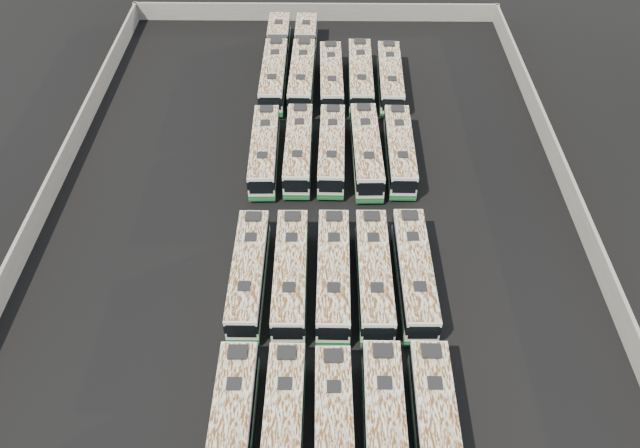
% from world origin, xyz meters
% --- Properties ---
extents(ground, '(140.00, 140.00, 0.00)m').
position_xyz_m(ground, '(0.00, 0.00, 0.00)').
color(ground, black).
rests_on(ground, ground).
extents(perimeter_wall, '(45.20, 73.20, 2.20)m').
position_xyz_m(perimeter_wall, '(0.00, 0.00, 1.10)').
color(perimeter_wall, slate).
rests_on(perimeter_wall, ground).
extents(bus_front_far_left, '(2.40, 11.29, 3.18)m').
position_xyz_m(bus_front_far_left, '(-4.16, -19.75, 1.63)').
color(bus_front_far_left, silver).
rests_on(bus_front_far_left, ground).
extents(bus_front_left, '(2.43, 11.00, 3.09)m').
position_xyz_m(bus_front_left, '(-1.10, -19.58, 1.58)').
color(bus_front_left, silver).
rests_on(bus_front_left, ground).
extents(bus_front_center, '(2.44, 10.93, 3.07)m').
position_xyz_m(bus_front_center, '(1.94, -19.73, 1.57)').
color(bus_front_center, silver).
rests_on(bus_front_center, ground).
extents(bus_front_right, '(2.56, 11.43, 3.21)m').
position_xyz_m(bus_front_right, '(4.96, -19.62, 1.64)').
color(bus_front_right, silver).
rests_on(bus_front_right, ground).
extents(bus_front_far_right, '(2.58, 11.42, 3.21)m').
position_xyz_m(bus_front_far_right, '(8.02, -19.60, 1.64)').
color(bus_front_far_right, silver).
rests_on(bus_front_far_right, ground).
extents(bus_midfront_far_left, '(2.35, 10.99, 3.09)m').
position_xyz_m(bus_midfront_far_left, '(-4.28, -7.13, 1.58)').
color(bus_midfront_far_left, silver).
rests_on(bus_midfront_far_left, ground).
extents(bus_midfront_left, '(2.43, 11.17, 3.14)m').
position_xyz_m(bus_midfront_left, '(-1.19, -7.20, 1.61)').
color(bus_midfront_left, silver).
rests_on(bus_midfront_left, ground).
extents(bus_midfront_center, '(2.48, 11.23, 3.16)m').
position_xyz_m(bus_midfront_center, '(1.96, -7.19, 1.61)').
color(bus_midfront_center, silver).
rests_on(bus_midfront_center, ground).
extents(bus_midfront_right, '(2.41, 11.22, 3.16)m').
position_xyz_m(bus_midfront_right, '(4.95, -7.16, 1.61)').
color(bus_midfront_right, silver).
rests_on(bus_midfront_right, ground).
extents(bus_midfront_far_right, '(2.46, 11.23, 3.16)m').
position_xyz_m(bus_midfront_far_right, '(7.94, -7.03, 1.61)').
color(bus_midfront_far_right, silver).
rests_on(bus_midfront_far_right, ground).
extents(bus_midback_far_left, '(2.56, 11.04, 3.10)m').
position_xyz_m(bus_midback_far_left, '(-4.22, 7.61, 1.58)').
color(bus_midback_far_left, silver).
rests_on(bus_midback_far_left, ground).
extents(bus_midback_left, '(2.39, 11.03, 3.10)m').
position_xyz_m(bus_midback_left, '(-1.14, 7.83, 1.59)').
color(bus_midback_left, silver).
rests_on(bus_midback_left, ground).
extents(bus_midback_center, '(2.57, 10.97, 3.08)m').
position_xyz_m(bus_midback_center, '(1.89, 7.81, 1.57)').
color(bus_midback_center, silver).
rests_on(bus_midback_center, ground).
extents(bus_midback_right, '(2.67, 11.47, 3.22)m').
position_xyz_m(bus_midback_right, '(5.02, 7.63, 1.64)').
color(bus_midback_right, silver).
rests_on(bus_midback_right, ground).
extents(bus_midback_far_right, '(2.45, 10.97, 3.08)m').
position_xyz_m(bus_midback_far_right, '(8.06, 7.80, 1.58)').
color(bus_midback_far_right, silver).
rests_on(bus_midback_far_right, ground).
extents(bus_back_far_left, '(2.42, 17.73, 3.21)m').
position_xyz_m(bus_back_far_left, '(-4.17, 23.41, 1.64)').
color(bus_back_far_left, silver).
rests_on(bus_back_far_left, ground).
extents(bus_back_left, '(2.79, 17.71, 3.20)m').
position_xyz_m(bus_back_left, '(-1.14, 23.36, 1.64)').
color(bus_back_left, silver).
rests_on(bus_back_left, ground).
extents(bus_back_center, '(2.50, 10.98, 3.08)m').
position_xyz_m(bus_back_center, '(1.87, 20.18, 1.58)').
color(bus_back_center, silver).
rests_on(bus_back_center, ground).
extents(bus_back_right, '(2.54, 11.43, 3.21)m').
position_xyz_m(bus_back_right, '(4.94, 20.36, 1.64)').
color(bus_back_right, silver).
rests_on(bus_back_right, ground).
extents(bus_back_far_right, '(2.62, 11.19, 3.14)m').
position_xyz_m(bus_back_far_right, '(8.05, 20.15, 1.60)').
color(bus_back_far_right, silver).
rests_on(bus_back_far_right, ground).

